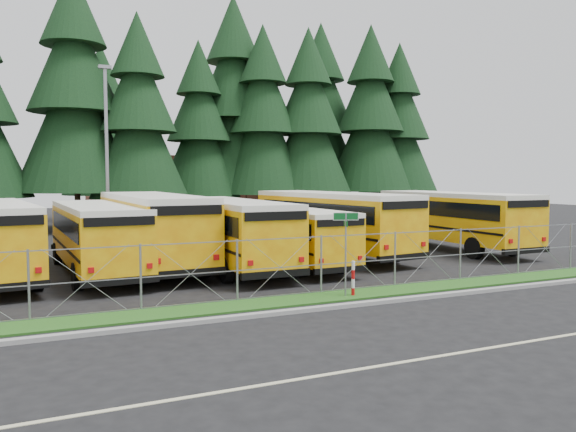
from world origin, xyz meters
The scene contains 25 objects.
ground centered at (0.00, 0.00, 0.00)m, with size 120.00×120.00×0.00m, color black.
curb centered at (0.00, -3.10, 0.06)m, with size 50.00×0.25×0.12m, color gray.
grass_verge centered at (0.00, -1.70, 0.03)m, with size 50.00×1.40×0.06m, color #1A4714.
road_lane_line centered at (0.00, -8.00, 0.01)m, with size 50.00×0.12×0.01m, color beige.
chainlink_fence centered at (0.00, -1.00, 1.00)m, with size 44.00×0.10×2.00m, color gray, non-canonical shape.
brick_building centered at (6.00, 40.00, 3.00)m, with size 22.00×10.00×6.00m, color brown.
bus_2 centered at (-7.58, 6.17, 1.44)m, with size 2.59×10.95×2.87m, color orange, non-canonical shape.
bus_3 centered at (-5.23, 7.04, 1.60)m, with size 2.89×12.23×3.21m, color orange, non-canonical shape.
bus_4 centered at (-2.20, 5.42, 1.49)m, with size 2.68×11.35×2.97m, color orange, non-canonical shape.
bus_5 centered at (0.47, 4.99, 1.29)m, with size 2.32×9.84×2.58m, color orange, non-canonical shape.
bus_6 centered at (3.56, 7.08, 1.59)m, with size 2.87×12.17×3.19m, color orange, non-canonical shape.
bus_east centered at (10.75, 6.53, 1.56)m, with size 2.81×11.92×3.13m, color orange, non-canonical shape.
street_sign centered at (-0.55, -1.87, 2.03)m, with size 0.80×0.53×2.81m.
striped_bollard centered at (-0.28, -1.89, 0.60)m, with size 0.11×0.11×1.20m, color #B20C0C.
light_standard centered at (-6.05, 15.31, 5.50)m, with size 0.70×0.35×10.14m.
conifer_3 centered at (-6.92, 26.84, 9.62)m, with size 8.70×8.70×19.24m, color black, non-canonical shape.
conifer_4 centered at (-2.64, 25.09, 8.05)m, with size 7.28×7.28×16.11m, color black, non-canonical shape.
conifer_5 centered at (2.93, 28.68, 7.69)m, with size 6.96×6.96×15.39m, color black, non-canonical shape.
conifer_6 centered at (8.27, 27.54, 8.49)m, with size 7.67×7.67×16.97m, color black, non-canonical shape.
conifer_7 centered at (12.20, 26.73, 8.48)m, with size 7.67×7.67×16.96m, color black, non-canonical shape.
conifer_8 centered at (18.83, 27.14, 9.00)m, with size 8.14×8.14×18.00m, color black, non-canonical shape.
conifer_9 centered at (22.18, 27.36, 8.36)m, with size 7.56×7.56×16.71m, color black, non-canonical shape.
conifer_11 centered at (-4.13, 35.58, 7.93)m, with size 7.17×7.17×15.86m, color black, non-canonical shape.
conifer_12 centered at (6.59, 30.36, 10.00)m, with size 9.05×9.05×20.01m, color black, non-canonical shape.
conifer_13 centered at (16.04, 31.77, 9.49)m, with size 8.58×8.58×18.98m, color black, non-canonical shape.
Camera 1 is at (-9.76, -17.70, 3.96)m, focal length 35.00 mm.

